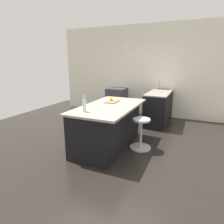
{
  "coord_description": "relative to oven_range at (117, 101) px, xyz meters",
  "views": [
    {
      "loc": [
        3.51,
        1.72,
        1.78
      ],
      "look_at": [
        -0.01,
        0.16,
        0.76
      ],
      "focal_mm": 30.96,
      "sensor_mm": 36.0,
      "label": 1
    }
  ],
  "objects": [
    {
      "name": "oven_range",
      "position": [
        0.0,
        0.0,
        0.0
      ],
      "size": [
        0.6,
        0.61,
        0.89
      ],
      "color": "#38383D",
      "rests_on": "ground_plane"
    },
    {
      "name": "cutting_board",
      "position": [
        2.16,
        0.78,
        0.46
      ],
      "size": [
        0.36,
        0.24,
        0.02
      ],
      "primitive_type": "cube",
      "color": "olive",
      "rests_on": "kitchen_island"
    },
    {
      "name": "stool_by_window",
      "position": [
        2.35,
        1.51,
        -0.14
      ],
      "size": [
        0.44,
        0.44,
        0.64
      ],
      "color": "#B7B7BC",
      "rests_on": "ground_plane"
    },
    {
      "name": "ground_plane",
      "position": [
        2.5,
        0.76,
        -0.44
      ],
      "size": [
        7.57,
        7.57,
        0.0
      ],
      "primitive_type": "plane",
      "color": "black"
    },
    {
      "name": "water_bottle",
      "position": [
        3.13,
        0.66,
        0.57
      ],
      "size": [
        0.06,
        0.06,
        0.31
      ],
      "color": "silver",
      "rests_on": "kitchen_island"
    },
    {
      "name": "sink_cabinet",
      "position": [
        -0.0,
        1.51,
        0.02
      ],
      "size": [
        2.32,
        0.6,
        1.2
      ],
      "color": "black",
      "rests_on": "ground_plane"
    },
    {
      "name": "apple_yellow",
      "position": [
        2.08,
        0.72,
        0.5
      ],
      "size": [
        0.08,
        0.08,
        0.08
      ],
      "primitive_type": "sphere",
      "color": "gold",
      "rests_on": "cutting_board"
    },
    {
      "name": "interior_partition_left",
      "position": [
        -0.35,
        0.76,
        1.01
      ],
      "size": [
        0.15,
        5.82,
        2.9
      ],
      "color": "silver",
      "rests_on": "ground_plane"
    },
    {
      "name": "kitchen_island",
      "position": [
        2.48,
        0.83,
        0.01
      ],
      "size": [
        1.93,
        1.02,
        0.89
      ],
      "color": "black",
      "rests_on": "ground_plane"
    }
  ]
}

